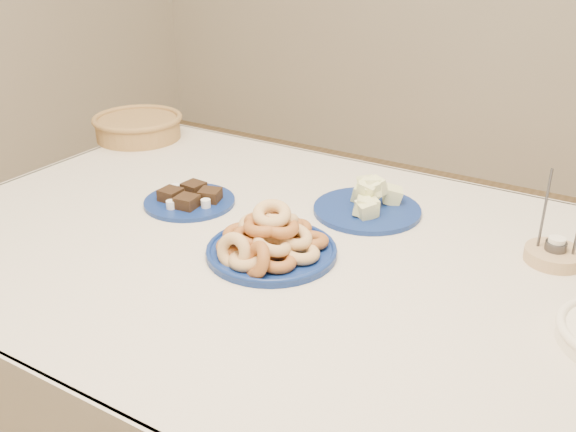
{
  "coord_description": "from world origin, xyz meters",
  "views": [
    {
      "loc": [
        0.59,
        -1.02,
        1.39
      ],
      "look_at": [
        0.0,
        -0.05,
        0.85
      ],
      "focal_mm": 40.0,
      "sensor_mm": 36.0,
      "label": 1
    }
  ],
  "objects_px": {
    "dining_table": "(300,294)",
    "donut_platter": "(270,242)",
    "brownie_plate": "(190,199)",
    "melon_plate": "(368,204)",
    "wicker_basket": "(138,126)",
    "candle_holder": "(554,253)"
  },
  "relations": [
    {
      "from": "melon_plate",
      "to": "wicker_basket",
      "type": "distance_m",
      "value": 0.86
    },
    {
      "from": "dining_table",
      "to": "donut_platter",
      "type": "distance_m",
      "value": 0.15
    },
    {
      "from": "dining_table",
      "to": "melon_plate",
      "type": "xyz_separation_m",
      "value": [
        0.04,
        0.24,
        0.13
      ]
    },
    {
      "from": "melon_plate",
      "to": "candle_holder",
      "type": "relative_size",
      "value": 1.41
    },
    {
      "from": "dining_table",
      "to": "brownie_plate",
      "type": "distance_m",
      "value": 0.37
    },
    {
      "from": "brownie_plate",
      "to": "melon_plate",
      "type": "bearing_deg",
      "value": 24.83
    },
    {
      "from": "wicker_basket",
      "to": "candle_holder",
      "type": "distance_m",
      "value": 1.27
    },
    {
      "from": "dining_table",
      "to": "candle_holder",
      "type": "bearing_deg",
      "value": 26.32
    },
    {
      "from": "brownie_plate",
      "to": "donut_platter",
      "type": "bearing_deg",
      "value": -20.83
    },
    {
      "from": "donut_platter",
      "to": "melon_plate",
      "type": "relative_size",
      "value": 1.18
    },
    {
      "from": "wicker_basket",
      "to": "candle_holder",
      "type": "xyz_separation_m",
      "value": [
        1.27,
        -0.15,
        -0.02
      ]
    },
    {
      "from": "melon_plate",
      "to": "brownie_plate",
      "type": "height_order",
      "value": "melon_plate"
    },
    {
      "from": "brownie_plate",
      "to": "dining_table",
      "type": "bearing_deg",
      "value": -10.55
    },
    {
      "from": "melon_plate",
      "to": "candle_holder",
      "type": "height_order",
      "value": "candle_holder"
    },
    {
      "from": "donut_platter",
      "to": "candle_holder",
      "type": "xyz_separation_m",
      "value": [
        0.5,
        0.28,
        -0.01
      ]
    },
    {
      "from": "dining_table",
      "to": "brownie_plate",
      "type": "relative_size",
      "value": 7.31
    },
    {
      "from": "dining_table",
      "to": "wicker_basket",
      "type": "xyz_separation_m",
      "value": [
        -0.81,
        0.37,
        0.15
      ]
    },
    {
      "from": "dining_table",
      "to": "donut_platter",
      "type": "bearing_deg",
      "value": -128.96
    },
    {
      "from": "brownie_plate",
      "to": "candle_holder",
      "type": "bearing_deg",
      "value": 11.32
    },
    {
      "from": "candle_holder",
      "to": "brownie_plate",
      "type": "bearing_deg",
      "value": -168.68
    },
    {
      "from": "donut_platter",
      "to": "brownie_plate",
      "type": "xyz_separation_m",
      "value": [
        -0.31,
        0.12,
        -0.02
      ]
    },
    {
      "from": "donut_platter",
      "to": "melon_plate",
      "type": "distance_m",
      "value": 0.31
    }
  ]
}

